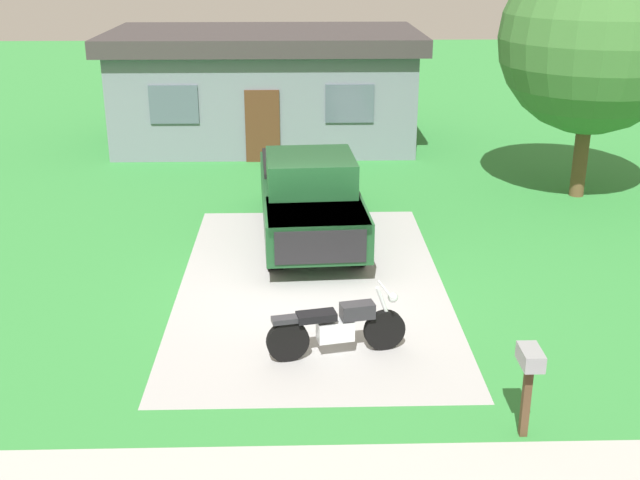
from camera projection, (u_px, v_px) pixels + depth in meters
name	position (u px, v px, depth m)	size (l,w,h in m)	color
ground_plane	(312.00, 284.00, 14.87)	(80.00, 80.00, 0.00)	#33863B
driveway_pad	(312.00, 284.00, 14.87)	(4.94, 8.44, 0.01)	#A1A1A1
motorcycle	(338.00, 327.00, 12.17)	(2.19, 0.82, 1.09)	black
pickup_truck	(309.00, 193.00, 17.08)	(2.34, 5.73, 1.90)	black
mailbox	(529.00, 369.00, 9.97)	(0.26, 0.48, 1.26)	#4C3823
shade_tree	(595.00, 39.00, 18.74)	(4.52, 4.52, 6.15)	brown
neighbor_house	(265.00, 86.00, 24.95)	(9.60, 5.60, 3.50)	slate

